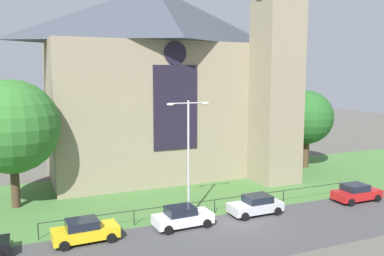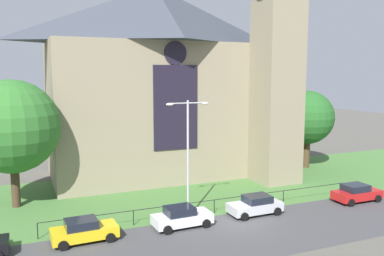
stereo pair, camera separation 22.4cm
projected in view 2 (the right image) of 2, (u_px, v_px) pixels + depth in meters
The scene contains 12 objects.
ground at pixel (187, 188), 39.12m from camera, with size 160.00×160.00×0.00m, color #56544C.
road_asphalt at pixel (252, 232), 28.16m from camera, with size 120.00×8.00×0.01m, color #424244.
grass_verge at pixel (195, 194), 37.30m from camera, with size 120.00×20.00×0.01m, color #477538.
church_building at pixel (164, 80), 43.64m from camera, with size 23.20×16.20×26.00m.
iron_railing at pixel (214, 202), 31.87m from camera, with size 25.97×0.07×1.13m.
tree_right_far at pixel (307, 118), 47.32m from camera, with size 6.19×6.19×8.99m.
tree_left_far at pixel (12, 127), 32.80m from camera, with size 7.56×7.56×10.45m.
streetlamp_near at pixel (188, 145), 30.30m from camera, with size 3.37×0.26×8.93m.
parked_car_yellow at pixel (84, 230), 26.53m from camera, with size 4.26×2.15×1.51m.
parked_car_white at pixel (182, 217), 29.08m from camera, with size 4.25×2.13×1.51m.
parked_car_silver at pixel (255, 205), 31.70m from camera, with size 4.22×2.07×1.51m.
parked_car_red at pixel (356, 193), 34.96m from camera, with size 4.20×2.03×1.51m.
Camera 2 is at (-14.34, -25.25, 10.79)m, focal length 38.23 mm.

